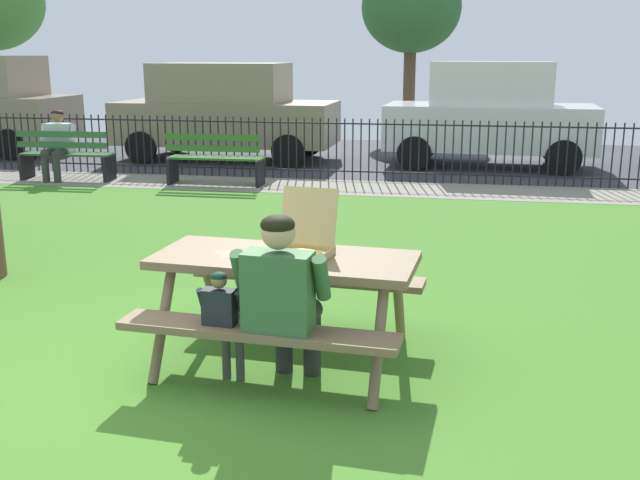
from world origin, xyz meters
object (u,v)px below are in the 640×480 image
(parked_car_left, at_px, (225,110))
(pizza_slice_on_table, at_px, (233,253))
(pizza_box_open, at_px, (302,244))
(adult_at_table, at_px, (283,295))
(person_on_park_bench, at_px, (57,142))
(park_bench_left, at_px, (66,156))
(park_bench_center, at_px, (215,160))
(picnic_table_foreground, at_px, (285,280))
(parked_car_center, at_px, (490,114))
(child_at_table, at_px, (224,316))
(far_tree_midleft, at_px, (411,8))

(parked_car_left, bearing_deg, pizza_slice_on_table, -72.11)
(pizza_box_open, xyz_separation_m, parked_car_left, (-3.65, 9.79, 0.15))
(adult_at_table, bearing_deg, pizza_box_open, 88.96)
(adult_at_table, distance_m, person_on_park_bench, 9.37)
(park_bench_left, bearing_deg, park_bench_center, -0.00)
(pizza_box_open, relative_size, park_bench_center, 0.32)
(picnic_table_foreground, bearing_deg, park_bench_left, 128.49)
(park_bench_center, bearing_deg, adult_at_table, -68.53)
(park_bench_center, relative_size, parked_car_center, 0.40)
(child_at_table, xyz_separation_m, parked_car_center, (2.00, 10.33, 0.52))
(park_bench_left, bearing_deg, parked_car_left, 56.62)
(pizza_slice_on_table, relative_size, person_on_park_bench, 0.20)
(far_tree_midleft, bearing_deg, parked_car_center, -69.80)
(park_bench_center, bearing_deg, parked_car_center, 33.04)
(person_on_park_bench, bearing_deg, pizza_box_open, -50.14)
(child_at_table, distance_m, person_on_park_bench, 9.14)
(person_on_park_bench, relative_size, parked_car_center, 0.30)
(adult_at_table, relative_size, parked_car_center, 0.30)
(adult_at_table, bearing_deg, parked_car_left, 109.44)
(pizza_box_open, bearing_deg, parked_car_left, 110.46)
(picnic_table_foreground, relative_size, child_at_table, 2.36)
(adult_at_table, bearing_deg, pizza_slice_on_table, 133.79)
(child_at_table, bearing_deg, far_tree_midleft, 89.59)
(park_bench_center, height_order, parked_car_left, parked_car_left)
(pizza_slice_on_table, bearing_deg, picnic_table_foreground, 3.29)
(adult_at_table, distance_m, parked_car_center, 10.45)
(child_at_table, bearing_deg, parked_car_left, 107.49)
(far_tree_midleft, bearing_deg, child_at_table, -90.41)
(park_bench_left, distance_m, parked_car_left, 3.56)
(park_bench_left, height_order, far_tree_midleft, far_tree_midleft)
(parked_car_center, bearing_deg, adult_at_table, -98.85)
(picnic_table_foreground, distance_m, pizza_slice_on_table, 0.40)
(pizza_slice_on_table, xyz_separation_m, parked_car_left, (-3.17, 9.83, 0.23))
(adult_at_table, height_order, child_at_table, adult_at_table)
(person_on_park_bench, bearing_deg, park_bench_center, -0.39)
(person_on_park_bench, relative_size, parked_car_left, 0.27)
(park_bench_center, distance_m, far_tree_midleft, 8.94)
(parked_car_left, bearing_deg, adult_at_table, -70.56)
(park_bench_center, bearing_deg, far_tree_midleft, 71.96)
(park_bench_center, height_order, parked_car_center, parked_car_center)
(pizza_slice_on_table, distance_m, adult_at_table, 0.69)
(child_at_table, bearing_deg, pizza_box_open, 53.27)
(pizza_box_open, bearing_deg, pizza_slice_on_table, -175.09)
(picnic_table_foreground, relative_size, pizza_box_open, 3.65)
(picnic_table_foreground, height_order, child_at_table, child_at_table)
(adult_at_table, distance_m, child_at_table, 0.42)
(pizza_box_open, bearing_deg, picnic_table_foreground, -170.17)
(person_on_park_bench, bearing_deg, adult_at_table, -52.26)
(adult_at_table, height_order, parked_car_center, parked_car_center)
(picnic_table_foreground, relative_size, park_bench_center, 1.19)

